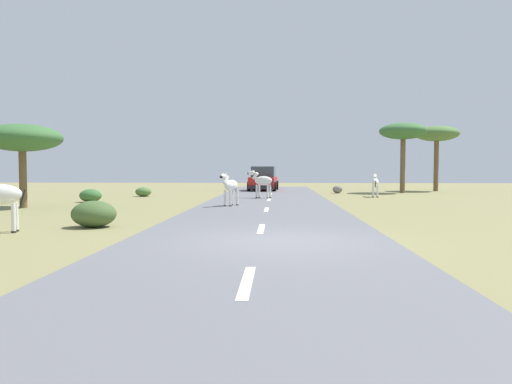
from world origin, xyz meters
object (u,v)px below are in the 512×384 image
(zebra_3, at_px, (375,183))
(car_0, at_px, (263,179))
(zebra_0, at_px, (230,186))
(rock_1, at_px, (337,189))
(tree_1, at_px, (22,139))
(bush_0, at_px, (143,192))
(tree_0, at_px, (437,135))
(bush_2, at_px, (94,214))
(bush_3, at_px, (91,196))
(tree_3, at_px, (403,132))
(zebra_2, at_px, (262,181))

(zebra_3, bearing_deg, car_0, 141.75)
(zebra_0, distance_m, rock_1, 13.33)
(tree_1, relative_size, bush_0, 3.74)
(tree_0, bearing_deg, tree_1, -143.90)
(bush_2, bearing_deg, zebra_3, 54.27)
(car_0, xyz_separation_m, bush_3, (-8.09, -12.15, -0.53))
(bush_3, bearing_deg, bush_0, 75.64)
(bush_3, height_order, rock_1, bush_3)
(bush_3, bearing_deg, rock_1, 34.92)
(tree_3, distance_m, rock_1, 5.87)
(tree_1, relative_size, rock_1, 5.33)
(zebra_0, bearing_deg, car_0, -72.00)
(tree_1, distance_m, bush_2, 8.84)
(zebra_3, bearing_deg, bush_0, -170.63)
(tree_3, distance_m, bush_3, 20.42)
(zebra_0, height_order, zebra_3, zebra_0)
(zebra_2, distance_m, car_0, 9.25)
(bush_0, height_order, bush_3, bush_3)
(tree_0, height_order, bush_3, tree_0)
(bush_0, bearing_deg, bush_2, -79.52)
(tree_1, height_order, bush_3, tree_1)
(bush_0, bearing_deg, bush_3, -104.36)
(zebra_2, height_order, bush_0, zebra_2)
(zebra_3, relative_size, bush_2, 1.19)
(zebra_3, relative_size, tree_0, 0.31)
(tree_1, bearing_deg, zebra_0, 5.24)
(tree_1, distance_m, rock_1, 19.49)
(zebra_0, distance_m, tree_1, 8.83)
(bush_0, distance_m, bush_3, 5.03)
(zebra_3, distance_m, rock_1, 4.58)
(tree_0, distance_m, bush_3, 24.45)
(zebra_2, height_order, car_0, car_0)
(tree_1, height_order, rock_1, tree_1)
(car_0, relative_size, tree_3, 0.94)
(zebra_2, distance_m, tree_3, 11.94)
(zebra_3, bearing_deg, zebra_2, -153.49)
(zebra_0, relative_size, car_0, 0.33)
(zebra_2, bearing_deg, car_0, 29.77)
(car_0, height_order, tree_0, tree_0)
(tree_3, bearing_deg, zebra_3, -119.68)
(zebra_0, relative_size, tree_3, 0.31)
(tree_3, xyz_separation_m, bush_3, (-17.52, -9.80, -3.74))
(tree_1, xyz_separation_m, tree_3, (18.99, 13.33, 1.18))
(zebra_3, height_order, car_0, car_0)
(tree_0, height_order, rock_1, tree_0)
(zebra_3, bearing_deg, bush_2, -116.51)
(car_0, bearing_deg, bush_2, 82.76)
(zebra_2, xyz_separation_m, rock_1, (4.82, 6.25, -0.70))
(tree_3, bearing_deg, tree_1, -144.92)
(zebra_0, height_order, tree_3, tree_3)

